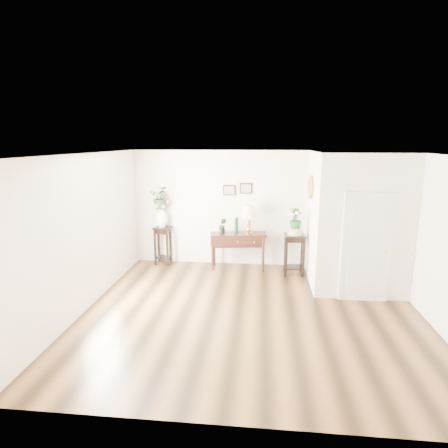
# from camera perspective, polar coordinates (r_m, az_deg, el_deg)

# --- Properties ---
(floor) EXTENTS (6.00, 5.50, 0.02)m
(floor) POSITION_cam_1_polar(r_m,az_deg,el_deg) (6.90, 4.24, -13.36)
(floor) COLOR brown
(floor) RESTS_ON ground
(ceiling) EXTENTS (6.00, 5.50, 0.02)m
(ceiling) POSITION_cam_1_polar(r_m,az_deg,el_deg) (6.21, 4.66, 10.57)
(ceiling) COLOR white
(ceiling) RESTS_ON ground
(wall_back) EXTENTS (6.00, 0.02, 2.80)m
(wall_back) POSITION_cam_1_polar(r_m,az_deg,el_deg) (9.10, 4.91, 2.30)
(wall_back) COLOR beige
(wall_back) RESTS_ON ground
(wall_front) EXTENTS (6.00, 0.02, 2.80)m
(wall_front) POSITION_cam_1_polar(r_m,az_deg,el_deg) (3.82, 3.29, -12.40)
(wall_front) COLOR beige
(wall_front) RESTS_ON ground
(wall_left) EXTENTS (0.02, 5.50, 2.80)m
(wall_left) POSITION_cam_1_polar(r_m,az_deg,el_deg) (7.14, -20.40, -1.29)
(wall_left) COLOR beige
(wall_left) RESTS_ON ground
(wall_right) EXTENTS (0.02, 5.50, 2.80)m
(wall_right) POSITION_cam_1_polar(r_m,az_deg,el_deg) (7.02, 29.74, -2.40)
(wall_right) COLOR beige
(wall_right) RESTS_ON ground
(partition) EXTENTS (1.80, 1.95, 2.80)m
(partition) POSITION_cam_1_polar(r_m,az_deg,el_deg) (8.38, 19.29, 0.74)
(partition) COLOR beige
(partition) RESTS_ON floor
(door) EXTENTS (0.90, 0.05, 2.10)m
(door) POSITION_cam_1_polar(r_m,az_deg,el_deg) (7.51, 20.81, -3.42)
(door) COLOR silver
(door) RESTS_ON floor
(art_print_left) EXTENTS (0.30, 0.02, 0.25)m
(art_print_left) POSITION_cam_1_polar(r_m,az_deg,el_deg) (9.05, 0.82, 5.17)
(art_print_left) COLOR black
(art_print_left) RESTS_ON wall_back
(art_print_right) EXTENTS (0.30, 0.02, 0.25)m
(art_print_right) POSITION_cam_1_polar(r_m,az_deg,el_deg) (9.02, 3.37, 5.44)
(art_print_right) COLOR black
(art_print_right) RESTS_ON wall_back
(wall_ornament) EXTENTS (0.07, 0.51, 0.51)m
(wall_ornament) POSITION_cam_1_polar(r_m,az_deg,el_deg) (8.23, 13.02, 5.52)
(wall_ornament) COLOR gold
(wall_ornament) RESTS_ON partition
(console_table) EXTENTS (1.36, 0.62, 0.87)m
(console_table) POSITION_cam_1_polar(r_m,az_deg,el_deg) (8.97, 2.16, -4.13)
(console_table) COLOR black
(console_table) RESTS_ON floor
(table_lamp) EXTENTS (0.50, 0.50, 0.69)m
(table_lamp) POSITION_cam_1_polar(r_m,az_deg,el_deg) (8.77, 3.81, 0.76)
(table_lamp) COLOR gold
(table_lamp) RESTS_ON console_table
(green_vase) EXTENTS (0.10, 0.10, 0.38)m
(green_vase) POSITION_cam_1_polar(r_m,az_deg,el_deg) (8.82, 1.89, -0.35)
(green_vase) COLOR black
(green_vase) RESTS_ON console_table
(potted_plant) EXTENTS (0.20, 0.16, 0.35)m
(potted_plant) POSITION_cam_1_polar(r_m,az_deg,el_deg) (8.85, -0.22, -0.28)
(potted_plant) COLOR #17481A
(potted_plant) RESTS_ON console_table
(plant_stand_a) EXTENTS (0.44, 0.44, 0.94)m
(plant_stand_a) POSITION_cam_1_polar(r_m,az_deg,el_deg) (9.46, -9.29, -3.21)
(plant_stand_a) COLOR black
(plant_stand_a) RESTS_ON floor
(porcelain_vase) EXTENTS (0.38, 0.38, 0.50)m
(porcelain_vase) POSITION_cam_1_polar(r_m,az_deg,el_deg) (9.29, -9.44, 0.93)
(porcelain_vase) COLOR white
(porcelain_vase) RESTS_ON plant_stand_a
(lily_arrangement) EXTENTS (0.59, 0.53, 0.58)m
(lily_arrangement) POSITION_cam_1_polar(r_m,az_deg,el_deg) (9.21, -9.55, 3.75)
(lily_arrangement) COLOR #17481A
(lily_arrangement) RESTS_ON porcelain_vase
(plant_stand_b) EXTENTS (0.48, 0.48, 0.94)m
(plant_stand_b) POSITION_cam_1_polar(r_m,az_deg,el_deg) (8.74, 10.64, -4.57)
(plant_stand_b) COLOR black
(plant_stand_b) RESTS_ON floor
(ceramic_bowl) EXTENTS (0.37, 0.37, 0.15)m
(ceramic_bowl) POSITION_cam_1_polar(r_m,az_deg,el_deg) (8.60, 10.79, -1.04)
(ceramic_bowl) COLOR tan
(ceramic_bowl) RESTS_ON plant_stand_b
(narcissus) EXTENTS (0.31, 0.31, 0.48)m
(narcissus) POSITION_cam_1_polar(r_m,az_deg,el_deg) (8.54, 10.87, 0.78)
(narcissus) COLOR #17481A
(narcissus) RESTS_ON ceramic_bowl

